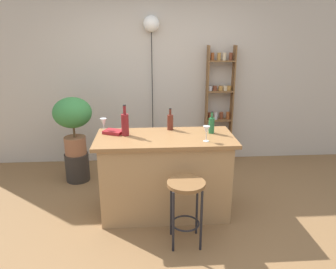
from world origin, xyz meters
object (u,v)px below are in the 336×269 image
at_px(wine_glass_left, 104,123).
at_px(spice_shelf, 219,106).
at_px(wine_glass_center, 206,130).
at_px(cookbook, 114,132).
at_px(plant_stool, 77,167).
at_px(potted_plant, 73,119).
at_px(bottle_wine_red, 170,122).
at_px(bottle_vinegar, 125,124).
at_px(bottle_soda_blue, 211,125).
at_px(bar_stool, 186,197).
at_px(pendant_globe_light, 151,25).

bearing_deg(wine_glass_left, spice_shelf, 39.18).
xyz_separation_m(wine_glass_center, cookbook, (-0.98, 0.34, -0.10)).
xyz_separation_m(plant_stool, cookbook, (0.61, -0.75, 0.73)).
relative_size(spice_shelf, cookbook, 8.61).
xyz_separation_m(spice_shelf, cookbook, (-1.50, -1.35, 0.02)).
distance_m(potted_plant, bottle_wine_red, 1.41).
height_order(wine_glass_left, cookbook, wine_glass_left).
bearing_deg(spice_shelf, wine_glass_left, -140.82).
distance_m(bottle_vinegar, cookbook, 0.19).
distance_m(bottle_soda_blue, wine_glass_left, 1.20).
bearing_deg(plant_stool, spice_shelf, 15.90).
xyz_separation_m(spice_shelf, wine_glass_center, (-0.51, -1.68, 0.12)).
relative_size(bar_stool, bottle_soda_blue, 2.62).
height_order(spice_shelf, bottle_vinegar, spice_shelf).
xyz_separation_m(spice_shelf, bottle_soda_blue, (-0.41, -1.41, 0.10)).
bearing_deg(bar_stool, bottle_wine_red, 95.93).
bearing_deg(wine_glass_center, cookbook, 161.12).
bearing_deg(pendant_globe_light, plant_stool, -149.15).
relative_size(plant_stool, bottle_wine_red, 1.54).
distance_m(bottle_vinegar, wine_glass_left, 0.27).
distance_m(potted_plant, wine_glass_left, 0.88).
distance_m(wine_glass_left, cookbook, 0.15).
bearing_deg(bar_stool, cookbook, 134.41).
relative_size(wine_glass_left, wine_glass_center, 1.00).
relative_size(spice_shelf, plant_stool, 4.60).
height_order(wine_glass_left, pendant_globe_light, pendant_globe_light).
distance_m(bar_stool, plant_stool, 2.03).
relative_size(spice_shelf, bottle_wine_red, 7.10).
xyz_separation_m(potted_plant, pendant_globe_light, (1.07, 0.64, 1.19)).
bearing_deg(wine_glass_center, wine_glass_left, 161.04).
distance_m(bottle_wine_red, pendant_globe_light, 1.68).
distance_m(bottle_vinegar, wine_glass_center, 0.88).
height_order(bottle_wine_red, bottle_soda_blue, bottle_wine_red).
height_order(potted_plant, bottle_vinegar, bottle_vinegar).
height_order(plant_stool, wine_glass_left, wine_glass_left).
relative_size(bottle_vinegar, wine_glass_left, 2.09).
distance_m(bottle_wine_red, wine_glass_left, 0.75).
xyz_separation_m(wine_glass_center, pendant_globe_light, (-0.52, 1.72, 1.05)).
height_order(bar_stool, spice_shelf, spice_shelf).
relative_size(plant_stool, bottle_vinegar, 1.15).
distance_m(bottle_soda_blue, cookbook, 1.09).
xyz_separation_m(bar_stool, bottle_vinegar, (-0.59, 0.67, 0.55)).
bearing_deg(wine_glass_left, wine_glass_center, -18.96).
bearing_deg(spice_shelf, bottle_wine_red, -124.44).
distance_m(bar_stool, bottle_wine_red, 0.99).
relative_size(bottle_vinegar, pendant_globe_light, 0.15).
height_order(bottle_vinegar, wine_glass_center, bottle_vinegar).
relative_size(bottle_wine_red, bottle_soda_blue, 1.01).
bearing_deg(pendant_globe_light, potted_plant, -149.15).
bearing_deg(potted_plant, wine_glass_center, -34.25).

